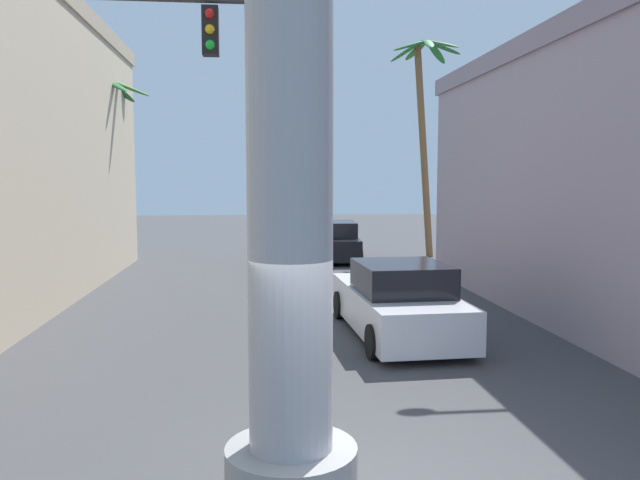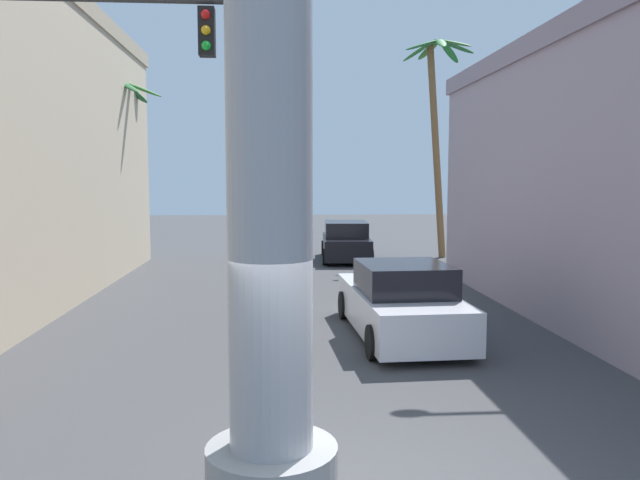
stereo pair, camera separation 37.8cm
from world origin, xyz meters
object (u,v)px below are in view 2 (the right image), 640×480
Objects in this scene: traffic_light_mast at (20,114)px; car_lead at (400,303)px; pedestrian_mid_right at (554,277)px; street_lamp at (592,124)px; car_far at (346,242)px; palm_tree_far_right at (437,111)px; palm_tree_far_left at (114,150)px.

car_lead is at bearing 25.33° from traffic_light_mast.
traffic_light_mast reaches higher than pedestrian_mid_right.
car_far is (-3.66, 12.39, -3.64)m from street_lamp.
traffic_light_mast is 1.31× the size of car_far.
palm_tree_far_right is 1.30× the size of palm_tree_far_left.
palm_tree_far_left is (-8.28, 10.39, 3.60)m from car_lead.
traffic_light_mast is at bearing -163.79° from street_lamp.
car_far is at bearing 106.44° from street_lamp.
palm_tree_far_right is at bearing 89.65° from pedestrian_mid_right.
pedestrian_mid_right is (0.08, 1.66, -3.42)m from street_lamp.
traffic_light_mast is at bearing -113.12° from car_far.
pedestrian_mid_right reaches higher than car_lead.
palm_tree_far_right is (0.15, 12.96, 1.68)m from street_lamp.
street_lamp is 1.05× the size of palm_tree_far_left.
street_lamp reaches higher than palm_tree_far_left.
palm_tree_far_left is at bearing -168.28° from palm_tree_far_right.
pedestrian_mid_right is (-0.07, -11.30, -5.10)m from palm_tree_far_right.
traffic_light_mast is 3.65× the size of pedestrian_mid_right.
car_lead is 0.71× the size of palm_tree_far_left.
car_lead is at bearing -157.62° from pedestrian_mid_right.
traffic_light_mast is 0.67× the size of palm_tree_far_right.
street_lamp is 10.64m from traffic_light_mast.
car_lead is at bearing -107.50° from palm_tree_far_right.
traffic_light_mast is 17.06m from car_far.
palm_tree_far_right reaches higher than car_lead.
pedestrian_mid_right is (3.74, -10.74, 0.21)m from car_far.
car_far is (0.28, 12.39, 0.03)m from car_lead.
palm_tree_far_left is at bearing 128.54° from car_lead.
traffic_light_mast is 19.10m from palm_tree_far_right.
palm_tree_far_left is (-8.55, -2.00, 3.56)m from car_far.
palm_tree_far_left is at bearing -166.84° from car_far.
pedestrian_mid_right reaches higher than car_far.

